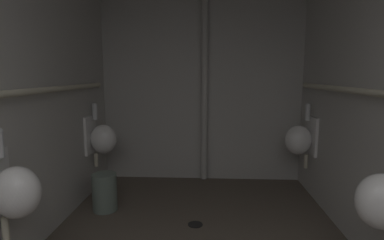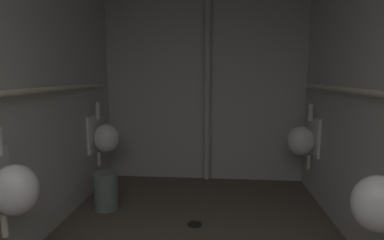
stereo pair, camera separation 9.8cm
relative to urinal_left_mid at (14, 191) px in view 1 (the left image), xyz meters
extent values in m
cube|color=#BAB7B1|center=(1.15, 2.25, 0.69)|extent=(2.71, 0.06, 2.71)
ellipsoid|color=white|center=(0.02, 0.00, -0.01)|extent=(0.30, 0.26, 0.34)
cylinder|color=beige|center=(-0.08, 0.00, -0.26)|extent=(0.04, 0.04, 0.16)
ellipsoid|color=white|center=(0.02, 1.63, -0.01)|extent=(0.30, 0.26, 0.34)
cube|color=white|center=(-0.13, 1.63, 0.04)|extent=(0.03, 0.30, 0.44)
cylinder|color=silver|center=(-0.07, 1.63, 0.30)|extent=(0.06, 0.06, 0.16)
sphere|color=silver|center=(-0.07, 1.63, 0.38)|extent=(0.06, 0.06, 0.06)
cylinder|color=beige|center=(-0.08, 1.63, -0.26)|extent=(0.04, 0.04, 0.16)
ellipsoid|color=white|center=(2.28, -0.02, -0.01)|extent=(0.30, 0.26, 0.34)
ellipsoid|color=white|center=(2.28, 1.71, -0.01)|extent=(0.30, 0.26, 0.34)
cube|color=white|center=(2.43, 1.71, 0.04)|extent=(0.03, 0.30, 0.44)
cylinder|color=silver|center=(2.37, 1.71, 0.30)|extent=(0.06, 0.06, 0.16)
sphere|color=silver|center=(2.37, 1.71, 0.38)|extent=(0.06, 0.06, 0.06)
cylinder|color=beige|center=(2.38, 1.71, -0.26)|extent=(0.04, 0.04, 0.16)
sphere|color=beige|center=(-0.09, 1.83, 0.61)|extent=(0.06, 0.06, 0.06)
sphere|color=beige|center=(2.39, 1.91, 0.61)|extent=(0.06, 0.06, 0.06)
cylinder|color=#BAB7B1|center=(1.19, 2.14, 0.69)|extent=(0.08, 0.08, 2.66)
cylinder|color=black|center=(1.13, 0.90, -0.66)|extent=(0.14, 0.14, 0.01)
cylinder|color=slate|center=(0.17, 1.17, -0.47)|extent=(0.25, 0.25, 0.39)
camera|label=1|loc=(1.25, -1.81, 0.74)|focal=28.76mm
camera|label=2|loc=(1.34, -1.81, 0.74)|focal=28.76mm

